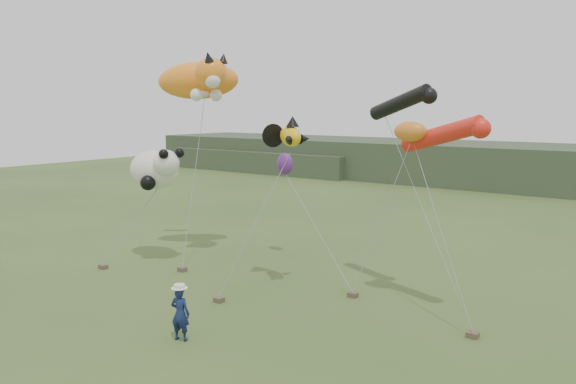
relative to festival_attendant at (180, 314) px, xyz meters
name	(u,v)px	position (x,y,z in m)	size (l,w,h in m)	color
ground	(195,347)	(0.73, -0.11, -0.89)	(120.00, 120.00, 0.00)	#385123
headland	(501,166)	(-2.38, 44.58, 1.03)	(90.00, 13.00, 4.00)	#2D3D28
festival_attendant	(180,314)	(0.00, 0.00, 0.00)	(0.65, 0.43, 1.79)	#14204D
sandbag_anchors	(251,290)	(-1.25, 5.05, -0.80)	(17.06, 3.90, 0.19)	brown
cat_kite	(201,80)	(-7.50, 8.74, 8.02)	(5.48, 4.13, 2.33)	orange
fish_kite	(283,135)	(-0.67, 6.48, 5.50)	(2.73, 1.79, 1.30)	yellow
tube_kites	(429,119)	(4.84, 8.24, 6.17)	(5.74, 3.06, 2.63)	black
panda_kite	(156,169)	(-8.24, 6.23, 3.65)	(3.32, 2.15, 2.06)	white
misc_kites	(345,148)	(0.81, 8.99, 4.88)	(9.02, 3.52, 2.82)	orange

